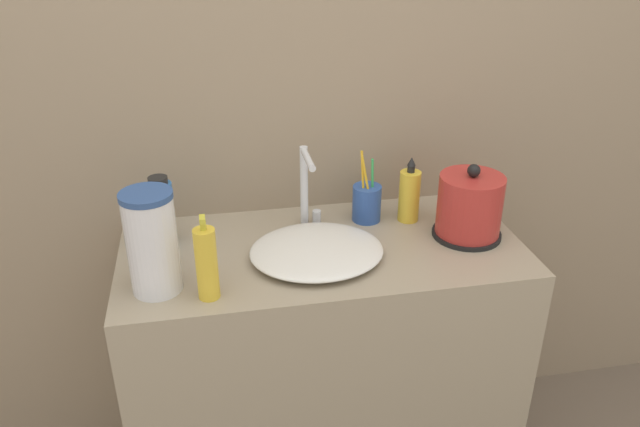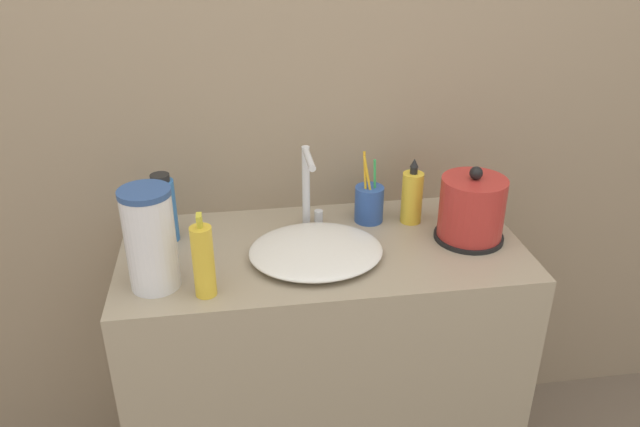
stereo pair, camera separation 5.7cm
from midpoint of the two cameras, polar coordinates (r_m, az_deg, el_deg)
name	(u,v)px [view 1 (the left image)]	position (r m, az deg, el deg)	size (l,w,h in m)	color
wall_back	(304,39)	(1.73, -2.49, 15.66)	(6.00, 0.04, 2.60)	gray
vanity_counter	(323,367)	(1.88, -0.66, -13.86)	(1.06, 0.50, 0.81)	gray
sink_basin	(317,251)	(1.59, -1.34, -3.42)	(0.34, 0.30, 0.04)	silver
faucet	(307,184)	(1.69, -2.20, 2.66)	(0.06, 0.15, 0.23)	silver
electric_kettle	(469,209)	(1.71, 12.56, 0.44)	(0.19, 0.19, 0.21)	black
toothbrush_cup	(367,202)	(1.77, 3.37, 1.00)	(0.08, 0.08, 0.21)	#2D519E
lotion_bottle	(207,263)	(1.43, -11.47, -4.49)	(0.05, 0.05, 0.21)	gold
shampoo_bottle	(162,212)	(1.69, -15.21, 0.14)	(0.07, 0.07, 0.19)	#3370B7
mouthwash_bottle	(409,195)	(1.77, 7.25, 1.69)	(0.06, 0.06, 0.19)	gold
water_pitcher	(152,242)	(1.47, -16.19, -2.56)	(0.12, 0.12, 0.25)	silver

